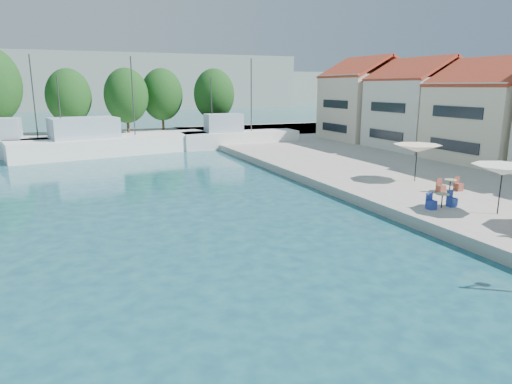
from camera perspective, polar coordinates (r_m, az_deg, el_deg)
name	(u,v)px	position (r m, az deg, el deg)	size (l,w,h in m)	color
quay_right	(503,172)	(40.61, 28.53, 2.25)	(32.00, 92.00, 0.60)	#9E978F
quay_far	(78,139)	(62.28, -21.35, 6.20)	(90.00, 16.00, 0.60)	#9E978F
hill_east	(200,88)	(181.77, -7.04, 12.76)	(140.00, 40.00, 12.00)	gray
building_04	(496,108)	(43.57, 27.83, 9.23)	(9.00, 8.80, 9.20)	beige
building_05	(420,102)	(49.81, 19.83, 10.54)	(8.40, 8.80, 9.70)	silver
building_06	(367,98)	(56.80, 13.66, 11.40)	(9.00, 8.80, 10.20)	beige
trawler_02	(18,146)	(50.92, -27.62, 5.12)	(15.07, 4.66, 10.20)	white
trawler_03	(111,144)	(49.41, -17.69, 5.80)	(21.21, 9.01, 10.20)	white
trawler_04	(238,138)	(52.29, -2.32, 6.78)	(13.33, 4.06, 10.20)	silver
tree_05	(69,96)	(65.47, -22.38, 10.99)	(5.74, 5.74, 8.49)	#3F2B19
tree_06	(126,96)	(64.67, -15.91, 11.51)	(5.82, 5.82, 8.62)	#3F2B19
tree_07	(162,95)	(68.11, -11.68, 11.84)	(5.89, 5.89, 8.72)	#3F2B19
tree_08	(214,94)	(67.97, -5.26, 12.05)	(5.89, 5.89, 8.71)	#3F2B19
umbrella_white	(503,170)	(25.37, 28.45, 2.42)	(2.90, 2.90, 2.48)	black
umbrella_cream	(417,148)	(32.08, 19.50, 5.17)	(3.11, 3.11, 2.47)	black
cafe_table_02	(442,202)	(25.79, 22.20, -1.22)	(1.82, 0.70, 0.76)	black
cafe_table_03	(450,187)	(29.88, 23.06, 0.56)	(1.82, 0.70, 0.76)	black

